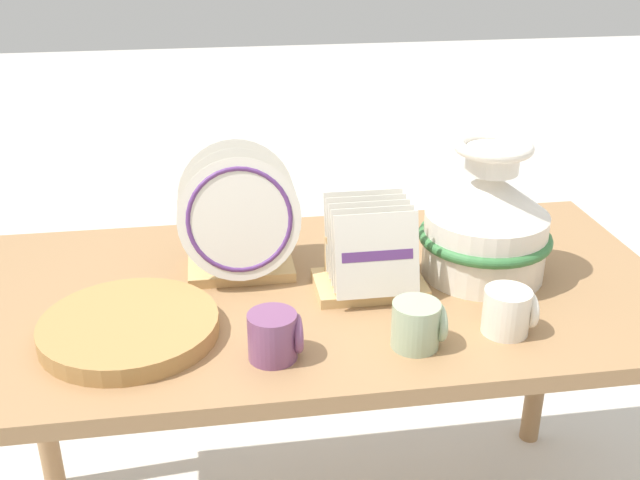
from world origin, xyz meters
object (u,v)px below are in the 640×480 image
(ceramic_vase, at_px, (486,221))
(dish_rack_square_plates, at_px, (370,260))
(dish_rack_round_plates, at_px, (239,227))
(mug_cream_glaze, at_px, (509,311))
(mug_plum_glaze, at_px, (275,336))
(mug_sage_glaze, at_px, (418,325))
(wicker_charger_stack, at_px, (129,327))

(ceramic_vase, height_order, dish_rack_square_plates, ceramic_vase)
(dish_rack_round_plates, xyz_separation_m, mug_cream_glaze, (0.49, -0.32, -0.07))
(mug_plum_glaze, xyz_separation_m, mug_sage_glaze, (0.26, -0.00, 0.00))
(dish_rack_round_plates, bearing_deg, wicker_charger_stack, -134.69)
(wicker_charger_stack, xyz_separation_m, mug_cream_glaze, (0.71, -0.09, 0.03))
(ceramic_vase, xyz_separation_m, mug_plum_glaze, (-0.48, -0.26, -0.08))
(dish_rack_round_plates, height_order, wicker_charger_stack, dish_rack_round_plates)
(dish_rack_square_plates, distance_m, mug_cream_glaze, 0.30)
(ceramic_vase, distance_m, mug_cream_glaze, 0.25)
(ceramic_vase, xyz_separation_m, dish_rack_round_plates, (-0.52, 0.08, -0.01))
(ceramic_vase, relative_size, mug_plum_glaze, 3.11)
(dish_rack_round_plates, distance_m, mug_plum_glaze, 0.35)
(ceramic_vase, relative_size, wicker_charger_stack, 0.90)
(dish_rack_round_plates, xyz_separation_m, mug_sage_glaze, (0.30, -0.34, -0.07))
(mug_plum_glaze, bearing_deg, wicker_charger_stack, 156.91)
(dish_rack_round_plates, relative_size, dish_rack_square_plates, 1.20)
(ceramic_vase, height_order, dish_rack_round_plates, ceramic_vase)
(ceramic_vase, distance_m, mug_sage_glaze, 0.35)
(dish_rack_square_plates, height_order, wicker_charger_stack, dish_rack_square_plates)
(mug_plum_glaze, bearing_deg, mug_cream_glaze, 2.49)
(ceramic_vase, distance_m, wicker_charger_stack, 0.76)
(dish_rack_round_plates, distance_m, dish_rack_square_plates, 0.29)
(mug_cream_glaze, relative_size, mug_plum_glaze, 1.00)
(mug_sage_glaze, bearing_deg, ceramic_vase, 50.04)
(dish_rack_round_plates, bearing_deg, ceramic_vase, -8.68)
(dish_rack_square_plates, bearing_deg, dish_rack_round_plates, 156.81)
(ceramic_vase, bearing_deg, dish_rack_square_plates, -172.76)
(mug_cream_glaze, bearing_deg, wicker_charger_stack, 172.48)
(dish_rack_square_plates, relative_size, mug_cream_glaze, 2.36)
(mug_cream_glaze, distance_m, mug_sage_glaze, 0.18)
(ceramic_vase, bearing_deg, mug_cream_glaze, -98.46)
(dish_rack_round_plates, xyz_separation_m, dish_rack_square_plates, (0.26, -0.11, -0.04))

